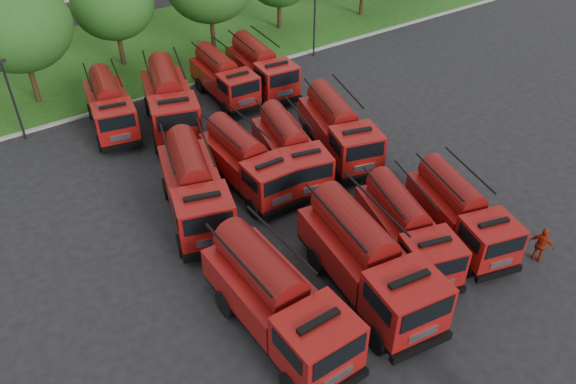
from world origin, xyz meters
name	(u,v)px	position (x,y,z in m)	size (l,w,h in m)	color
ground	(328,229)	(0.00, 0.00, 0.00)	(140.00, 140.00, 0.00)	black
lawn	(127,53)	(0.00, 26.00, 0.06)	(70.00, 16.00, 0.12)	#154612
curb	(171,91)	(0.00, 17.90, 0.07)	(70.00, 0.30, 0.14)	gray
tree_2	(17,26)	(-8.00, 21.50, 5.35)	(6.72, 6.72, 8.22)	#382314
tree_3	(113,4)	(-1.00, 24.00, 4.68)	(5.88, 5.88, 7.19)	#382314
lamp_post_0	(12,96)	(-10.00, 17.20, 2.90)	(0.60, 0.25, 5.11)	black
lamp_post_1	(315,20)	(12.00, 17.20, 2.90)	(0.60, 0.25, 5.11)	black
fire_truck_0	(277,300)	(-5.50, -3.77, 1.76)	(2.87, 7.72, 3.51)	black
fire_truck_1	(367,260)	(-1.22, -4.13, 1.80)	(3.79, 8.15, 3.57)	black
fire_truck_2	(406,229)	(1.78, -3.37, 1.51)	(4.00, 6.96, 3.01)	black
fire_truck_3	(460,212)	(4.73, -3.93, 1.51)	(3.90, 6.93, 2.99)	black
fire_truck_4	(194,187)	(-4.73, 4.64, 1.72)	(4.60, 7.91, 3.41)	black
fire_truck_5	(247,161)	(-1.32, 5.33, 1.57)	(2.59, 6.87, 3.11)	black
fire_truck_6	(290,149)	(1.25, 5.03, 1.55)	(3.85, 7.11, 3.08)	black
fire_truck_7	(339,128)	(4.70, 5.11, 1.65)	(4.38, 7.61, 3.29)	black
fire_truck_8	(110,106)	(-5.05, 15.36, 1.56)	(3.66, 7.15, 3.11)	black
fire_truck_9	(170,100)	(-1.89, 13.47, 1.80)	(4.91, 8.30, 3.58)	black
fire_truck_10	(224,77)	(2.71, 14.96, 1.52)	(2.77, 6.78, 3.03)	black
fire_truck_11	(261,67)	(5.52, 14.67, 1.63)	(3.21, 7.32, 3.23)	black
firefighter_0	(452,280)	(2.39, -5.86, 0.00)	(0.55, 0.40, 1.51)	maroon
firefighter_2	(536,260)	(6.55, -7.20, 0.00)	(1.09, 0.62, 1.85)	maroon
firefighter_3	(418,209)	(4.80, -1.41, 0.00)	(1.02, 0.52, 1.57)	black
firefighter_4	(226,253)	(-4.98, 1.33, 0.00)	(0.82, 0.54, 1.68)	black
firefighter_5	(348,138)	(6.26, 6.03, 0.00)	(1.44, 0.62, 1.55)	maroon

